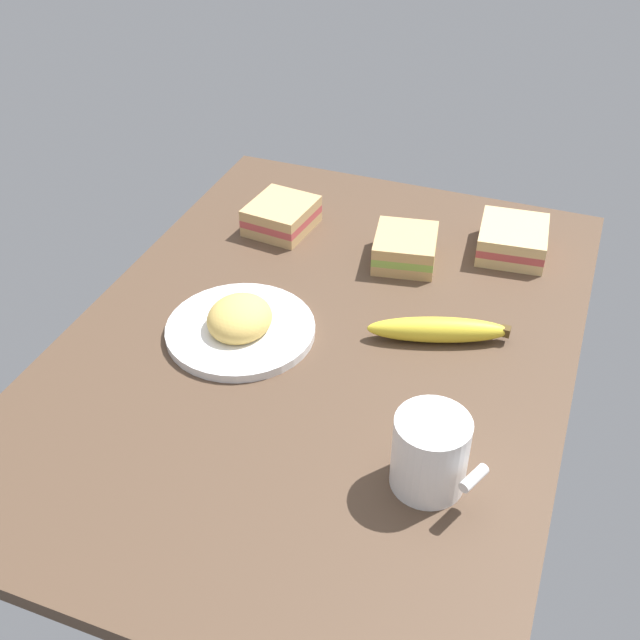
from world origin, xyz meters
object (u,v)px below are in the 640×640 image
(plate_of_food, at_px, (240,325))
(sandwich_side, at_px, (405,248))
(sandwich_main, at_px, (281,216))
(coffee_mug_black, at_px, (430,452))
(banana, at_px, (438,330))
(sandwich_extra, at_px, (513,240))

(plate_of_food, height_order, sandwich_side, plate_of_food)
(plate_of_food, bearing_deg, sandwich_main, 11.43)
(coffee_mug_black, relative_size, sandwich_main, 0.91)
(banana, bearing_deg, sandwich_extra, -12.17)
(coffee_mug_black, distance_m, banana, 0.24)
(coffee_mug_black, bearing_deg, banana, 11.31)
(plate_of_food, distance_m, sandwich_side, 0.29)
(plate_of_food, xyz_separation_m, sandwich_extra, (0.32, -0.30, 0.01))
(sandwich_side, bearing_deg, plate_of_food, 147.73)
(plate_of_food, relative_size, sandwich_extra, 1.67)
(sandwich_side, height_order, banana, sandwich_side)
(sandwich_extra, bearing_deg, sandwich_main, 99.33)
(sandwich_side, bearing_deg, sandwich_extra, -61.13)
(sandwich_extra, bearing_deg, coffee_mug_black, 179.34)
(sandwich_main, height_order, sandwich_side, same)
(sandwich_main, bearing_deg, sandwich_side, -95.98)
(sandwich_main, height_order, sandwich_extra, same)
(sandwich_side, bearing_deg, sandwich_main, 84.02)
(sandwich_main, relative_size, sandwich_side, 0.99)
(sandwich_extra, bearing_deg, sandwich_side, 118.87)
(plate_of_food, xyz_separation_m, banana, (0.08, -0.24, 0.00))
(banana, bearing_deg, coffee_mug_black, -168.69)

